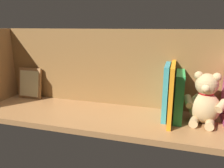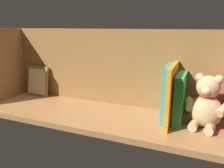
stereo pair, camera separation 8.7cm
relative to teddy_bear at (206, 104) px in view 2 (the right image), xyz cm
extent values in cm
cube|color=#9E6B3D|center=(34.35, 2.78, -9.49)|extent=(117.01, 31.25, 2.20)
cube|color=brown|center=(34.35, -10.60, 8.36)|extent=(117.01, 1.50, 33.50)
cube|color=#9E6B3D|center=(90.85, 2.78, 8.36)|extent=(2.40, 25.25, 33.50)
ellipsoid|color=tan|center=(-0.05, -0.30, -2.61)|extent=(12.55, 11.62, 11.57)
sphere|color=tan|center=(-0.05, -0.30, 6.16)|extent=(7.95, 7.95, 7.95)
sphere|color=tan|center=(-2.99, 0.23, 9.14)|extent=(3.07, 3.07, 3.07)
sphere|color=tan|center=(2.88, -0.82, 9.14)|extent=(3.07, 3.07, 3.07)
sphere|color=#DBB77F|center=(0.54, 3.03, 5.56)|extent=(3.07, 3.07, 3.07)
cylinder|color=tan|center=(-5.21, 2.10, -0.58)|extent=(5.20, 6.28, 4.28)
cylinder|color=tan|center=(5.61, 0.16, -0.58)|extent=(3.64, 6.06, 4.28)
cylinder|color=tan|center=(-1.75, 5.00, -6.86)|extent=(3.79, 4.81, 3.07)
cylinder|color=tan|center=(3.38, 4.08, -6.86)|extent=(3.79, 4.81, 3.07)
torus|color=red|center=(-0.05, -0.30, 3.00)|extent=(6.13, 6.13, 0.90)
cube|color=green|center=(9.09, -1.54, 0.68)|extent=(3.06, 15.81, 18.14)
cube|color=orange|center=(11.86, 0.77, 2.40)|extent=(1.46, 20.43, 21.59)
cube|color=teal|center=(13.99, -1.87, 2.02)|extent=(1.78, 15.15, 20.83)
cube|color=#9E6B3D|center=(79.42, -7.33, -1.01)|extent=(12.11, 3.82, 14.98)
cube|color=beige|center=(79.42, -6.61, -1.01)|extent=(10.17, 2.57, 12.47)
camera|label=1|loc=(10.56, 83.17, 26.70)|focal=35.88mm
camera|label=2|loc=(2.39, 80.29, 26.70)|focal=35.88mm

